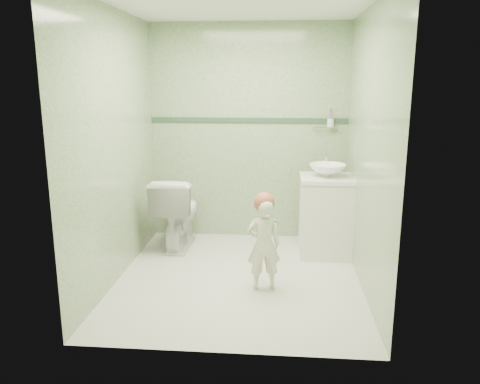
{
  "coord_description": "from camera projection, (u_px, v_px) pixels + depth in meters",
  "views": [
    {
      "loc": [
        0.36,
        -4.07,
        1.78
      ],
      "look_at": [
        0.0,
        0.15,
        0.78
      ],
      "focal_mm": 35.5,
      "sensor_mm": 36.0,
      "label": 1
    }
  ],
  "objects": [
    {
      "name": "toilet",
      "position": [
        177.0,
        212.0,
        5.13
      ],
      "size": [
        0.46,
        0.78,
        0.78
      ],
      "primitive_type": "imported",
      "rotation": [
        0.0,
        0.0,
        3.12
      ],
      "color": "white",
      "rests_on": "ground"
    },
    {
      "name": "teal_toothbrush",
      "position": [
        275.0,
        221.0,
        3.9
      ],
      "size": [
        0.11,
        0.14,
        0.08
      ],
      "color": "#0F9278",
      "rests_on": "toddler"
    },
    {
      "name": "hair_cap",
      "position": [
        264.0,
        203.0,
        4.01
      ],
      "size": [
        0.18,
        0.18,
        0.18
      ],
      "primitive_type": "sphere",
      "color": "#A4573E",
      "rests_on": "toddler"
    },
    {
      "name": "faucet",
      "position": [
        326.0,
        160.0,
        4.95
      ],
      "size": [
        0.03,
        0.13,
        0.18
      ],
      "color": "silver",
      "rests_on": "counter"
    },
    {
      "name": "ground",
      "position": [
        239.0,
        278.0,
        4.39
      ],
      "size": [
        2.5,
        2.5,
        0.0
      ],
      "primitive_type": "plane",
      "color": "silver",
      "rests_on": "ground"
    },
    {
      "name": "basin",
      "position": [
        327.0,
        170.0,
        4.79
      ],
      "size": [
        0.37,
        0.37,
        0.13
      ],
      "primitive_type": "imported",
      "color": "white",
      "rests_on": "counter"
    },
    {
      "name": "counter",
      "position": [
        327.0,
        178.0,
        4.81
      ],
      "size": [
        0.54,
        0.52,
        0.04
      ],
      "primitive_type": "cube",
      "color": "white",
      "rests_on": "vanity"
    },
    {
      "name": "toddler",
      "position": [
        264.0,
        245.0,
        4.07
      ],
      "size": [
        0.32,
        0.24,
        0.81
      ],
      "primitive_type": "imported",
      "rotation": [
        0.0,
        0.0,
        3.32
      ],
      "color": "beige",
      "rests_on": "ground"
    },
    {
      "name": "trim_stripe",
      "position": [
        248.0,
        120.0,
        5.28
      ],
      "size": [
        2.2,
        0.02,
        0.05
      ],
      "primitive_type": "cube",
      "color": "#2B4834",
      "rests_on": "room_shell"
    },
    {
      "name": "room_shell",
      "position": [
        239.0,
        149.0,
        4.11
      ],
      "size": [
        2.5,
        2.54,
        2.4
      ],
      "color": "gray",
      "rests_on": "ground"
    },
    {
      "name": "vanity",
      "position": [
        325.0,
        217.0,
        4.9
      ],
      "size": [
        0.52,
        0.5,
        0.8
      ],
      "primitive_type": "cube",
      "color": "silver",
      "rests_on": "ground"
    },
    {
      "name": "cup_holder",
      "position": [
        330.0,
        123.0,
        5.15
      ],
      "size": [
        0.26,
        0.07,
        0.21
      ],
      "color": "silver",
      "rests_on": "room_shell"
    }
  ]
}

